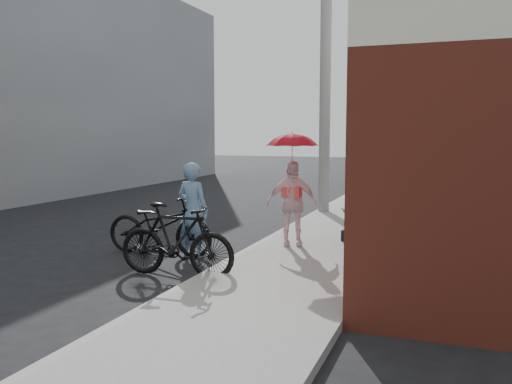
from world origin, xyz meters
The scene contains 11 objects.
ground centered at (0.00, 0.00, 0.00)m, with size 80.00×80.00×0.00m, color black.
sidewalk centered at (2.10, 2.00, 0.06)m, with size 2.20×24.00×0.12m, color gray.
curb centered at (0.94, 2.00, 0.06)m, with size 0.12×24.00×0.12m, color #9E9E99.
utility_pole centered at (1.10, 6.00, 3.50)m, with size 0.28×0.28×7.00m, color #9E9E99.
officer centered at (0.09, 0.61, 0.82)m, with size 0.60×0.39×1.63m, color #678EB7.
bike_left centered at (-0.53, 0.54, 0.53)m, with size 0.70×2.00×1.05m, color black.
bike_right centered at (0.45, -0.66, 0.55)m, with size 0.52×1.83×1.10m, color black.
kimono_woman centered at (1.55, 1.59, 0.88)m, with size 0.89×0.37×1.52m, color #FAD2DB.
parasol centered at (1.55, 1.59, 2.02)m, with size 0.87×0.87×0.76m, color red.
planter centered at (2.53, 2.40, 0.22)m, with size 0.39×0.39×0.21m, color black.
potted_plant centered at (2.53, 2.40, 0.59)m, with size 0.48×0.41×0.53m, color #27612D.
Camera 1 is at (4.29, -7.61, 2.13)m, focal length 38.00 mm.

